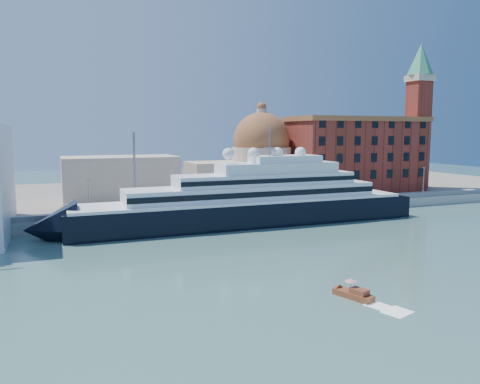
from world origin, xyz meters
name	(u,v)px	position (x,y,z in m)	size (l,w,h in m)	color
ground	(282,250)	(0.00, 0.00, 0.00)	(400.00, 400.00, 0.00)	#38615B
quay	(219,212)	(0.00, 34.00, 1.25)	(180.00, 10.00, 2.50)	gray
land	(178,193)	(0.00, 75.00, 1.00)	(260.00, 72.00, 2.00)	slate
quay_fence	(225,207)	(0.00, 29.50, 3.10)	(180.00, 0.10, 1.20)	slate
superyacht	(235,206)	(0.07, 23.00, 4.44)	(86.07, 11.93, 25.72)	black
water_taxi	(354,294)	(-2.57, -25.05, 0.60)	(3.31, 5.51, 2.48)	brown
warehouse	(356,154)	(52.00, 52.00, 13.79)	(43.00, 19.00, 23.25)	maroon
campanile	(418,107)	(76.00, 52.00, 28.76)	(8.40, 8.40, 47.00)	maroon
church	(213,165)	(6.39, 57.72, 10.91)	(66.00, 18.00, 25.50)	beige
lamp_posts	(168,179)	(-12.67, 32.27, 9.84)	(120.80, 2.40, 18.00)	slate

